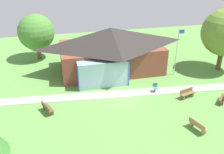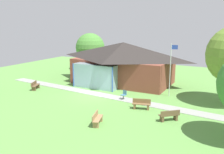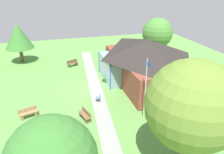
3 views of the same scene
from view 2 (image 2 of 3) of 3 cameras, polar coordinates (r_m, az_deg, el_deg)
ground_plane at (r=24.11m, az=-4.11°, el=-4.36°), size 44.00×44.00×0.00m
pavilion at (r=28.76m, az=2.37°, el=3.49°), size 11.93×7.96×4.82m
footpath at (r=24.56m, az=-3.43°, el=-4.01°), size 25.00×3.68×0.03m
flagpole at (r=23.87m, az=13.56°, el=2.19°), size 0.64×0.08×5.14m
bench_mid_right at (r=20.41m, az=6.90°, el=-6.37°), size 1.56×0.83×0.84m
bench_mid_left at (r=27.49m, az=-17.51°, el=-1.96°), size 1.01×1.55×0.84m
bench_lawn_far_right at (r=18.33m, az=13.24°, el=-8.81°), size 1.41×1.33×0.84m
bench_front_right at (r=17.31m, az=-3.51°, el=-9.79°), size 0.86×1.56×0.84m
patio_chair_lawn_spare at (r=22.79m, az=2.78°, el=-4.25°), size 0.55×0.55×0.86m
tree_behind_pavilion_left at (r=37.24m, az=-5.12°, el=6.83°), size 4.37×4.37×5.58m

